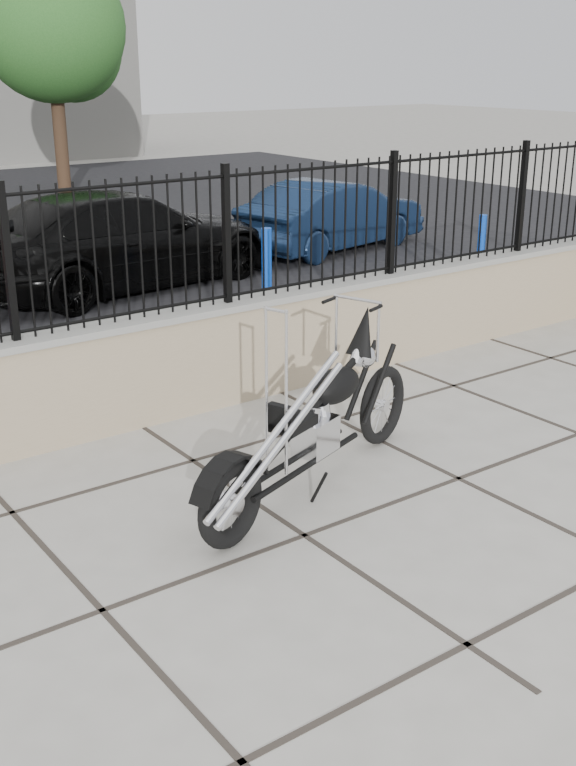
# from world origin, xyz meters

# --- Properties ---
(ground_plane) EXTENTS (90.00, 90.00, 0.00)m
(ground_plane) POSITION_xyz_m (0.00, 0.00, 0.00)
(ground_plane) COLOR #99968E
(ground_plane) RESTS_ON ground
(retaining_wall) EXTENTS (14.00, 0.36, 0.96)m
(retaining_wall) POSITION_xyz_m (0.00, 2.50, 0.48)
(retaining_wall) COLOR gray
(retaining_wall) RESTS_ON ground_plane
(iron_fence) EXTENTS (14.00, 0.08, 1.20)m
(iron_fence) POSITION_xyz_m (0.00, 2.50, 1.56)
(iron_fence) COLOR black
(iron_fence) RESTS_ON retaining_wall
(chopper_motorcycle) EXTENTS (2.59, 1.29, 1.55)m
(chopper_motorcycle) POSITION_xyz_m (0.46, 0.52, 0.78)
(chopper_motorcycle) COLOR black
(chopper_motorcycle) RESTS_ON ground_plane
(car_black) EXTENTS (4.95, 2.65, 1.37)m
(car_black) POSITION_xyz_m (2.18, 7.19, 0.68)
(car_black) COLOR black
(car_black) RESTS_ON parking_lot
(car_blue) EXTENTS (3.75, 1.91, 1.18)m
(car_blue) POSITION_xyz_m (6.26, 7.49, 0.59)
(car_blue) COLOR #10203D
(car_blue) RESTS_ON parking_lot
(bollard_b) EXTENTS (0.13, 0.13, 1.08)m
(bollard_b) POSITION_xyz_m (3.08, 4.88, 0.54)
(bollard_b) COLOR #0B63B2
(bollard_b) RESTS_ON ground_plane
(bollard_c) EXTENTS (0.15, 0.15, 0.95)m
(bollard_c) POSITION_xyz_m (6.64, 4.51, 0.48)
(bollard_c) COLOR blue
(bollard_c) RESTS_ON ground_plane
(tree_right) EXTENTS (3.30, 3.30, 5.56)m
(tree_right) POSITION_xyz_m (5.10, 16.16, 3.90)
(tree_right) COLOR #382619
(tree_right) RESTS_ON ground_plane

